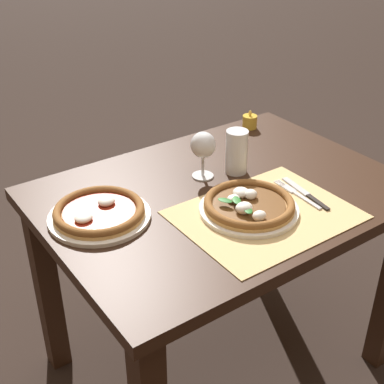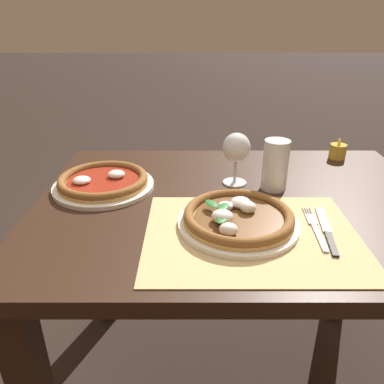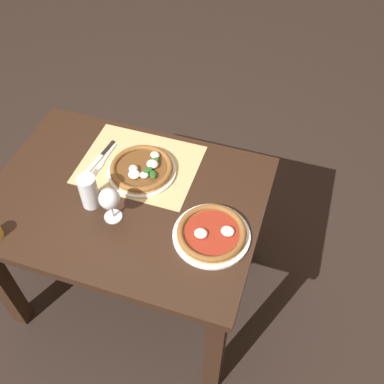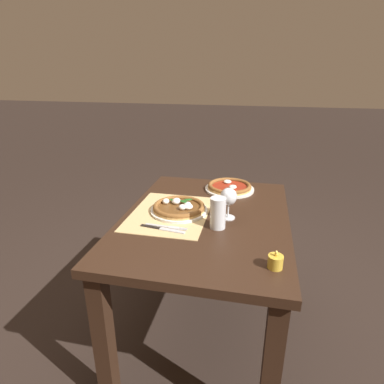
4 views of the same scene
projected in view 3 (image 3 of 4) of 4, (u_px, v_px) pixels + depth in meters
name	position (u px, v px, depth m)	size (l,w,h in m)	color
ground_plane	(141.00, 285.00, 2.36)	(24.00, 24.00, 0.00)	black
dining_table	(128.00, 215.00, 1.89)	(1.10, 0.80, 0.74)	black
paper_placemat	(140.00, 164.00, 1.90)	(0.49, 0.38, 0.00)	tan
pizza_near	(142.00, 169.00, 1.86)	(0.29, 0.29, 0.05)	silver
pizza_far	(212.00, 233.00, 1.66)	(0.29, 0.29, 0.04)	silver
wine_glass	(109.00, 200.00, 1.65)	(0.08, 0.08, 0.16)	silver
pint_glass	(89.00, 192.00, 1.72)	(0.07, 0.07, 0.15)	silver
fork	(104.00, 160.00, 1.92)	(0.03, 0.20, 0.00)	#B7B7BC
knife	(100.00, 157.00, 1.93)	(0.05, 0.22, 0.01)	black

